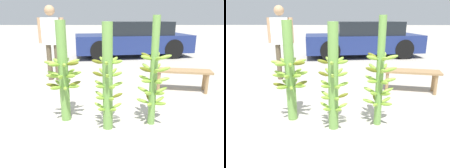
% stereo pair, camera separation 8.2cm
% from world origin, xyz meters
% --- Properties ---
extents(ground_plane, '(80.00, 80.00, 0.00)m').
position_xyz_m(ground_plane, '(0.00, 0.00, 0.00)').
color(ground_plane, '#B2AA9E').
extents(banana_stalk_left, '(0.51, 0.51, 1.40)m').
position_xyz_m(banana_stalk_left, '(-0.63, 0.36, 0.70)').
color(banana_stalk_left, '#6B9E47').
rests_on(banana_stalk_left, ground_plane).
extents(banana_stalk_center, '(0.41, 0.41, 1.39)m').
position_xyz_m(banana_stalk_center, '(-0.01, 0.11, 0.68)').
color(banana_stalk_center, '#6B9E47').
rests_on(banana_stalk_center, ground_plane).
extents(banana_stalk_right, '(0.44, 0.44, 1.46)m').
position_xyz_m(banana_stalk_right, '(0.59, 0.24, 0.69)').
color(banana_stalk_right, '#6B9E47').
rests_on(banana_stalk_right, ground_plane).
extents(vendor_person, '(0.60, 0.23, 1.69)m').
position_xyz_m(vendor_person, '(-1.33, 2.49, 1.02)').
color(vendor_person, brown).
rests_on(vendor_person, ground_plane).
extents(market_bench, '(1.15, 0.54, 0.43)m').
position_xyz_m(market_bench, '(1.45, 1.67, 0.35)').
color(market_bench, '#99754C').
rests_on(market_bench, ground_plane).
extents(parked_car, '(4.45, 2.34, 1.28)m').
position_xyz_m(parked_car, '(0.86, 5.81, 0.63)').
color(parked_car, navy).
rests_on(parked_car, ground_plane).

